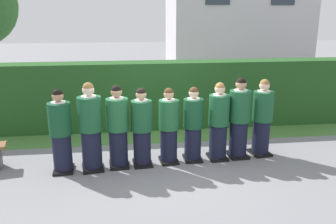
% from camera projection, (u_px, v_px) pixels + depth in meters
% --- Properties ---
extents(ground_plane, '(60.00, 60.00, 0.00)m').
position_uv_depth(ground_plane, '(168.00, 162.00, 7.25)').
color(ground_plane, slate).
extents(student_front_row_0, '(0.41, 0.48, 1.60)m').
position_uv_depth(student_front_row_0, '(61.00, 133.00, 6.64)').
color(student_front_row_0, black).
rests_on(student_front_row_0, ground).
extents(student_front_row_1, '(0.46, 0.56, 1.70)m').
position_uv_depth(student_front_row_1, '(91.00, 129.00, 6.72)').
color(student_front_row_1, black).
rests_on(student_front_row_1, ground).
extents(student_front_row_2, '(0.42, 0.52, 1.62)m').
position_uv_depth(student_front_row_2, '(118.00, 129.00, 6.87)').
color(student_front_row_2, black).
rests_on(student_front_row_2, ground).
extents(student_front_row_3, '(0.40, 0.47, 1.55)m').
position_uv_depth(student_front_row_3, '(142.00, 129.00, 6.94)').
color(student_front_row_3, black).
rests_on(student_front_row_3, ground).
extents(student_front_row_4, '(0.40, 0.46, 1.52)m').
position_uv_depth(student_front_row_4, '(169.00, 128.00, 7.08)').
color(student_front_row_4, black).
rests_on(student_front_row_4, ground).
extents(student_front_row_5, '(0.40, 0.44, 1.52)m').
position_uv_depth(student_front_row_5, '(193.00, 126.00, 7.17)').
color(student_front_row_5, black).
rests_on(student_front_row_5, ground).
extents(student_front_row_6, '(0.41, 0.51, 1.60)m').
position_uv_depth(student_front_row_6, '(219.00, 123.00, 7.24)').
color(student_front_row_6, black).
rests_on(student_front_row_6, ground).
extents(student_front_row_7, '(0.43, 0.54, 1.67)m').
position_uv_depth(student_front_row_7, '(239.00, 120.00, 7.33)').
color(student_front_row_7, black).
rests_on(student_front_row_7, ground).
extents(student_front_row_8, '(0.44, 0.54, 1.62)m').
position_uv_depth(student_front_row_8, '(262.00, 119.00, 7.46)').
color(student_front_row_8, black).
rests_on(student_front_row_8, ground).
extents(hedge, '(10.22, 0.70, 1.71)m').
position_uv_depth(hedge, '(157.00, 95.00, 9.26)').
color(hedge, '#214C1E').
rests_on(hedge, ground).
extents(lawn_strip, '(10.22, 0.90, 0.01)m').
position_uv_depth(lawn_strip, '(160.00, 136.00, 8.72)').
color(lawn_strip, '#477A38').
rests_on(lawn_strip, ground).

